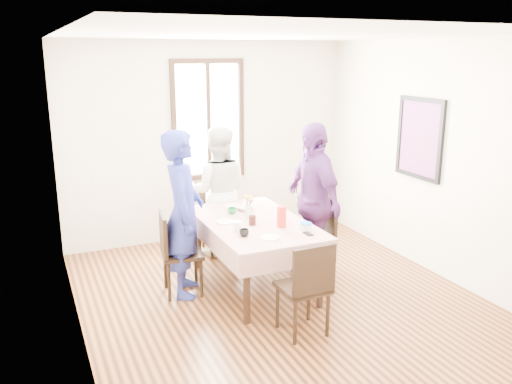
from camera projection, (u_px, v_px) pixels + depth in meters
ground at (280, 299)px, 5.65m from camera, size 4.50×4.50×0.00m
back_wall at (208, 142)px, 7.30m from camera, size 4.00×0.00×4.00m
right_wall at (438, 159)px, 6.09m from camera, size 0.00×4.50×4.50m
window_frame at (208, 120)px, 7.20m from camera, size 1.02×0.06×1.62m
window_pane at (208, 120)px, 7.21m from camera, size 0.90×0.02×1.50m
art_poster at (420, 138)px, 6.30m from camera, size 0.04×0.76×0.96m
dining_table at (254, 254)px, 5.88m from camera, size 0.93×1.62×0.75m
tablecloth at (254, 221)px, 5.78m from camera, size 1.05×1.74×0.01m
chair_left at (182, 253)px, 5.69m from camera, size 0.47×0.47×0.91m
chair_right at (313, 237)px, 6.20m from camera, size 0.48×0.48×0.91m
chair_far at (220, 219)px, 6.84m from camera, size 0.42×0.42×0.91m
chair_near at (303, 287)px, 4.87m from camera, size 0.43×0.43×0.91m
person_left at (183, 214)px, 5.58m from camera, size 0.61×0.75×1.78m
person_far at (220, 192)px, 6.72m from camera, size 0.98×0.89×1.66m
person_right at (313, 200)px, 6.08m from camera, size 0.45×1.06×1.80m
mug_black at (244, 233)px, 5.28m from camera, size 0.11×0.11×0.08m
mug_flag at (280, 218)px, 5.75m from camera, size 0.12×0.12×0.08m
mug_green at (232, 211)px, 6.02m from camera, size 0.12×0.12×0.07m
serving_bowl at (245, 208)px, 6.17m from camera, size 0.23×0.23×0.05m
juice_carton at (281, 217)px, 5.54m from camera, size 0.07×0.07×0.22m
butter_tub at (306, 227)px, 5.48m from camera, size 0.13×0.13×0.06m
jam_jar at (252, 220)px, 5.64m from camera, size 0.07×0.07×0.10m
drinking_glass at (237, 227)px, 5.43m from camera, size 0.07×0.07×0.10m
smartphone at (308, 234)px, 5.35m from camera, size 0.07×0.13×0.01m
flower_vase at (249, 212)px, 5.82m from camera, size 0.08×0.08×0.16m
plate_left at (225, 222)px, 5.73m from camera, size 0.20×0.20×0.01m
plate_far at (232, 206)px, 6.31m from camera, size 0.20×0.20×0.01m
plate_near at (270, 238)px, 5.24m from camera, size 0.20×0.20×0.01m
butter_lid at (306, 223)px, 5.47m from camera, size 0.12×0.12×0.01m
flower_bunch at (248, 201)px, 5.79m from camera, size 0.09×0.09×0.10m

